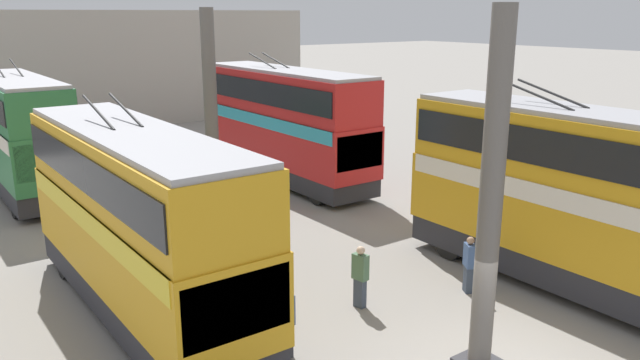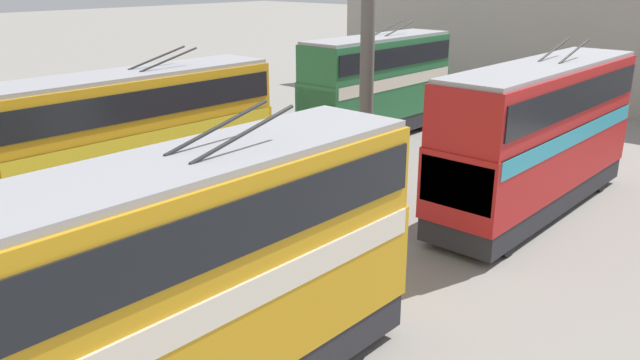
{
  "view_description": "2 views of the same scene",
  "coord_description": "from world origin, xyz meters",
  "px_view_note": "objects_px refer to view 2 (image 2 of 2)",
  "views": [
    {
      "loc": [
        -7.48,
        10.18,
        7.57
      ],
      "look_at": [
        7.64,
        -0.85,
        2.55
      ],
      "focal_mm": 35.0,
      "sensor_mm": 36.0,
      "label": 1
    },
    {
      "loc": [
        -3.92,
        -13.41,
        8.02
      ],
      "look_at": [
        10.67,
        -0.17,
        1.39
      ],
      "focal_mm": 35.0,
      "sensor_mm": 36.0,
      "label": 2
    }
  ],
  "objects_px": {
    "person_aisle_foreground": "(142,250)",
    "person_aisle_midway": "(275,196)",
    "bus_left_near": "(181,282)",
    "person_by_right_row": "(57,230)",
    "oil_drum": "(223,195)",
    "bus_right_far": "(378,81)",
    "person_by_left_row": "(176,305)",
    "bus_right_mid": "(136,133)",
    "bus_left_far": "(539,130)"
  },
  "relations": [
    {
      "from": "bus_right_mid",
      "to": "person_by_right_row",
      "type": "relative_size",
      "value": 5.86
    },
    {
      "from": "bus_right_far",
      "to": "person_by_left_row",
      "type": "relative_size",
      "value": 5.62
    },
    {
      "from": "bus_left_far",
      "to": "person_by_left_row",
      "type": "xyz_separation_m",
      "value": [
        -13.1,
        2.49,
        -2.06
      ]
    },
    {
      "from": "bus_right_mid",
      "to": "person_by_right_row",
      "type": "bearing_deg",
      "value": -155.35
    },
    {
      "from": "person_aisle_foreground",
      "to": "person_aisle_midway",
      "type": "bearing_deg",
      "value": -95.8
    },
    {
      "from": "bus_left_near",
      "to": "person_by_right_row",
      "type": "bearing_deg",
      "value": 79.09
    },
    {
      "from": "bus_right_far",
      "to": "person_aisle_midway",
      "type": "relative_size",
      "value": 5.12
    },
    {
      "from": "bus_left_near",
      "to": "oil_drum",
      "type": "relative_size",
      "value": 11.16
    },
    {
      "from": "oil_drum",
      "to": "person_by_left_row",
      "type": "bearing_deg",
      "value": -136.41
    },
    {
      "from": "person_aisle_midway",
      "to": "bus_right_far",
      "type": "bearing_deg",
      "value": 167.3
    },
    {
      "from": "person_by_right_row",
      "to": "person_by_left_row",
      "type": "bearing_deg",
      "value": -11.99
    },
    {
      "from": "bus_left_far",
      "to": "bus_right_far",
      "type": "distance_m",
      "value": 11.25
    },
    {
      "from": "person_by_left_row",
      "to": "person_by_right_row",
      "type": "relative_size",
      "value": 0.93
    },
    {
      "from": "person_aisle_midway",
      "to": "person_aisle_foreground",
      "type": "bearing_deg",
      "value": -30.4
    },
    {
      "from": "person_aisle_foreground",
      "to": "person_aisle_midway",
      "type": "xyz_separation_m",
      "value": [
        5.25,
        0.33,
        0.05
      ]
    },
    {
      "from": "bus_left_near",
      "to": "bus_right_far",
      "type": "distance_m",
      "value": 21.75
    },
    {
      "from": "person_by_left_row",
      "to": "person_aisle_foreground",
      "type": "xyz_separation_m",
      "value": [
        1.07,
        3.04,
        0.05
      ]
    },
    {
      "from": "bus_right_far",
      "to": "person_aisle_midway",
      "type": "height_order",
      "value": "bus_right_far"
    },
    {
      "from": "bus_left_near",
      "to": "person_by_left_row",
      "type": "height_order",
      "value": "bus_left_near"
    },
    {
      "from": "person_aisle_foreground",
      "to": "person_aisle_midway",
      "type": "relative_size",
      "value": 0.96
    },
    {
      "from": "bus_left_near",
      "to": "oil_drum",
      "type": "height_order",
      "value": "bus_left_near"
    },
    {
      "from": "bus_left_far",
      "to": "person_by_right_row",
      "type": "bearing_deg",
      "value": 146.82
    },
    {
      "from": "person_aisle_midway",
      "to": "bus_right_mid",
      "type": "bearing_deg",
      "value": -97.22
    },
    {
      "from": "bus_right_mid",
      "to": "person_aisle_midway",
      "type": "distance_m",
      "value": 5.27
    },
    {
      "from": "person_by_right_row",
      "to": "person_aisle_midway",
      "type": "relative_size",
      "value": 0.98
    },
    {
      "from": "person_aisle_foreground",
      "to": "person_aisle_midway",
      "type": "height_order",
      "value": "person_aisle_midway"
    },
    {
      "from": "bus_right_mid",
      "to": "bus_left_near",
      "type": "bearing_deg",
      "value": -118.46
    },
    {
      "from": "bus_left_near",
      "to": "oil_drum",
      "type": "bearing_deg",
      "value": 47.59
    },
    {
      "from": "bus_right_far",
      "to": "oil_drum",
      "type": "distance_m",
      "value": 12.02
    },
    {
      "from": "bus_right_far",
      "to": "person_aisle_midway",
      "type": "bearing_deg",
      "value": -158.74
    },
    {
      "from": "bus_right_far",
      "to": "person_by_right_row",
      "type": "bearing_deg",
      "value": -174.11
    },
    {
      "from": "bus_right_far",
      "to": "bus_left_near",
      "type": "bearing_deg",
      "value": -151.81
    },
    {
      "from": "person_by_left_row",
      "to": "person_aisle_foreground",
      "type": "height_order",
      "value": "person_aisle_foreground"
    },
    {
      "from": "person_aisle_foreground",
      "to": "person_by_right_row",
      "type": "bearing_deg",
      "value": 7.91
    },
    {
      "from": "bus_right_mid",
      "to": "person_by_left_row",
      "type": "xyz_separation_m",
      "value": [
        -4.09,
        -7.79,
        -1.9
      ]
    },
    {
      "from": "bus_right_far",
      "to": "oil_drum",
      "type": "relative_size",
      "value": 10.1
    },
    {
      "from": "bus_left_far",
      "to": "bus_right_far",
      "type": "xyz_separation_m",
      "value": [
        4.59,
        10.28,
        -0.06
      ]
    },
    {
      "from": "bus_right_mid",
      "to": "bus_right_far",
      "type": "bearing_deg",
      "value": 0.0
    },
    {
      "from": "bus_right_far",
      "to": "person_by_left_row",
      "type": "distance_m",
      "value": 19.43
    },
    {
      "from": "person_aisle_foreground",
      "to": "oil_drum",
      "type": "bearing_deg",
      "value": -70.6
    },
    {
      "from": "person_by_left_row",
      "to": "bus_left_near",
      "type": "bearing_deg",
      "value": -0.74
    },
    {
      "from": "bus_left_far",
      "to": "person_aisle_midway",
      "type": "xyz_separation_m",
      "value": [
        -6.78,
        5.85,
        -1.97
      ]
    },
    {
      "from": "person_by_left_row",
      "to": "person_aisle_foreground",
      "type": "distance_m",
      "value": 3.22
    },
    {
      "from": "bus_left_far",
      "to": "oil_drum",
      "type": "distance_m",
      "value": 11.13
    },
    {
      "from": "bus_left_far",
      "to": "person_aisle_foreground",
      "type": "distance_m",
      "value": 13.39
    },
    {
      "from": "person_by_left_row",
      "to": "person_aisle_foreground",
      "type": "relative_size",
      "value": 0.95
    },
    {
      "from": "bus_left_far",
      "to": "bus_right_mid",
      "type": "relative_size",
      "value": 1.04
    },
    {
      "from": "bus_left_near",
      "to": "person_by_right_row",
      "type": "relative_size",
      "value": 5.76
    },
    {
      "from": "bus_left_near",
      "to": "bus_right_far",
      "type": "relative_size",
      "value": 1.11
    },
    {
      "from": "person_by_right_row",
      "to": "oil_drum",
      "type": "height_order",
      "value": "person_by_right_row"
    }
  ]
}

